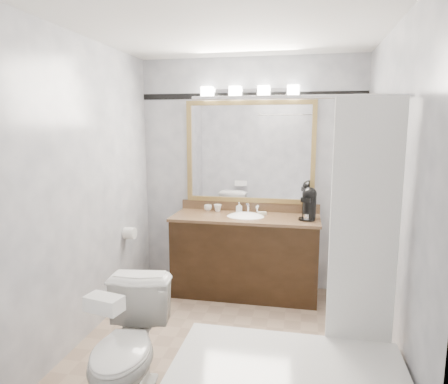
{
  "coord_description": "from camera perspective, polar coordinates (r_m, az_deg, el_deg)",
  "views": [
    {
      "loc": [
        0.58,
        -3.01,
        1.78
      ],
      "look_at": [
        -0.1,
        0.35,
        1.21
      ],
      "focal_mm": 32.0,
      "sensor_mm": 36.0,
      "label": 1
    }
  ],
  "objects": [
    {
      "name": "vanity_light_bar",
      "position": [
        4.3,
        3.67,
        14.11
      ],
      "size": [
        1.02,
        0.14,
        0.12
      ],
      "color": "silver",
      "rests_on": "room"
    },
    {
      "name": "soap_bar",
      "position": [
        4.27,
        5.47,
        -3.02
      ],
      "size": [
        0.1,
        0.08,
        0.03
      ],
      "primitive_type": "cube",
      "rotation": [
        0.0,
        0.0,
        0.31
      ],
      "color": "beige",
      "rests_on": "vanity"
    },
    {
      "name": "coffee_maker",
      "position": [
        4.1,
        12.04,
        -1.51
      ],
      "size": [
        0.18,
        0.21,
        0.33
      ],
      "rotation": [
        0.0,
        0.0,
        -0.35
      ],
      "color": "black",
      "rests_on": "vanity"
    },
    {
      "name": "toilet",
      "position": [
        2.78,
        -13.56,
        -20.98
      ],
      "size": [
        0.52,
        0.8,
        0.77
      ],
      "primitive_type": "imported",
      "rotation": [
        0.0,
        0.0,
        0.12
      ],
      "color": "white",
      "rests_on": "ground"
    },
    {
      "name": "mirror",
      "position": [
        4.34,
        3.68,
        5.7
      ],
      "size": [
        1.4,
        0.04,
        1.1
      ],
      "color": "#A7884B",
      "rests_on": "room"
    },
    {
      "name": "tp_roll",
      "position": [
        4.2,
        -13.3,
        -5.74
      ],
      "size": [
        0.11,
        0.12,
        0.12
      ],
      "primitive_type": "cylinder",
      "rotation": [
        0.0,
        1.57,
        0.0
      ],
      "color": "white",
      "rests_on": "room"
    },
    {
      "name": "room",
      "position": [
        3.11,
        0.45,
        -0.37
      ],
      "size": [
        2.42,
        2.62,
        2.52
      ],
      "color": "tan",
      "rests_on": "ground"
    },
    {
      "name": "vanity",
      "position": [
        4.29,
        3.05,
        -8.79
      ],
      "size": [
        1.53,
        0.58,
        0.97
      ],
      "color": "black",
      "rests_on": "ground"
    },
    {
      "name": "accent_stripe",
      "position": [
        4.36,
        3.79,
        13.6
      ],
      "size": [
        2.4,
        0.01,
        0.06
      ],
      "primitive_type": "cube",
      "color": "black",
      "rests_on": "room"
    },
    {
      "name": "cup_left",
      "position": [
        4.43,
        -2.3,
        -2.26
      ],
      "size": [
        0.09,
        0.09,
        0.07
      ],
      "primitive_type": "imported",
      "rotation": [
        0.0,
        0.0,
        -0.1
      ],
      "color": "white",
      "rests_on": "vanity"
    },
    {
      "name": "soap_bottle_a",
      "position": [
        4.31,
        2.17,
        -2.25
      ],
      "size": [
        0.06,
        0.06,
        0.12
      ],
      "primitive_type": "imported",
      "rotation": [
        0.0,
        0.0,
        -0.2
      ],
      "color": "white",
      "rests_on": "vanity"
    },
    {
      "name": "cup_right",
      "position": [
        4.4,
        -0.9,
        -2.29
      ],
      "size": [
        0.1,
        0.1,
        0.08
      ],
      "primitive_type": "imported",
      "rotation": [
        0.0,
        0.0,
        0.25
      ],
      "color": "white",
      "rests_on": "vanity"
    },
    {
      "name": "tissue_box",
      "position": [
        2.37,
        -16.76,
        -15.01
      ],
      "size": [
        0.23,
        0.15,
        0.08
      ],
      "primitive_type": "cube",
      "rotation": [
        0.0,
        0.0,
        -0.21
      ],
      "color": "white",
      "rests_on": "toilet"
    }
  ]
}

